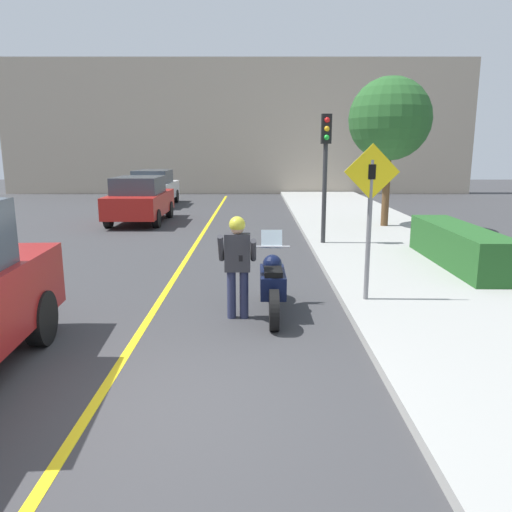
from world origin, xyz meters
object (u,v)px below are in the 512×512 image
(parked_car_red, at_px, (141,199))
(crossing_sign, at_px, (371,208))
(traffic_light, at_px, (326,154))
(parked_car_white, at_px, (154,187))
(person_biker, at_px, (238,257))
(motorcycle, at_px, (273,284))
(street_tree, at_px, (391,119))

(parked_car_red, bearing_deg, crossing_sign, -58.67)
(traffic_light, distance_m, parked_car_white, 12.69)
(traffic_light, bearing_deg, parked_car_white, 122.45)
(person_biker, xyz_separation_m, crossing_sign, (2.17, 0.57, 0.71))
(motorcycle, xyz_separation_m, crossing_sign, (1.61, 0.34, 1.21))
(crossing_sign, relative_size, parked_car_white, 0.62)
(motorcycle, distance_m, crossing_sign, 2.04)
(motorcycle, distance_m, street_tree, 10.10)
(motorcycle, xyz_separation_m, traffic_light, (1.57, 5.60, 2.02))
(parked_car_red, bearing_deg, traffic_light, -38.31)
(motorcycle, bearing_deg, street_tree, 65.19)
(crossing_sign, bearing_deg, person_biker, -165.30)
(person_biker, xyz_separation_m, parked_car_white, (-4.62, 16.44, -0.14))
(person_biker, distance_m, parked_car_red, 11.35)
(motorcycle, xyz_separation_m, parked_car_red, (-4.52, 10.41, 0.35))
(traffic_light, bearing_deg, parked_car_red, 141.69)
(traffic_light, bearing_deg, person_biker, -110.10)
(motorcycle, bearing_deg, parked_car_white, 107.71)
(motorcycle, distance_m, person_biker, 0.78)
(parked_car_red, height_order, parked_car_white, same)
(person_biker, relative_size, street_tree, 0.34)
(person_biker, height_order, street_tree, street_tree)
(traffic_light, xyz_separation_m, parked_car_red, (-6.09, 4.81, -1.67))
(parked_car_white, bearing_deg, street_tree, -39.08)
(crossing_sign, height_order, parked_car_red, crossing_sign)
(motorcycle, bearing_deg, traffic_light, 74.32)
(person_biker, height_order, traffic_light, traffic_light)
(motorcycle, xyz_separation_m, person_biker, (-0.56, -0.23, 0.49))
(street_tree, height_order, parked_car_white, street_tree)
(parked_car_red, bearing_deg, person_biker, -69.59)
(person_biker, xyz_separation_m, traffic_light, (2.13, 5.83, 1.53))
(motorcycle, bearing_deg, parked_car_red, 113.46)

